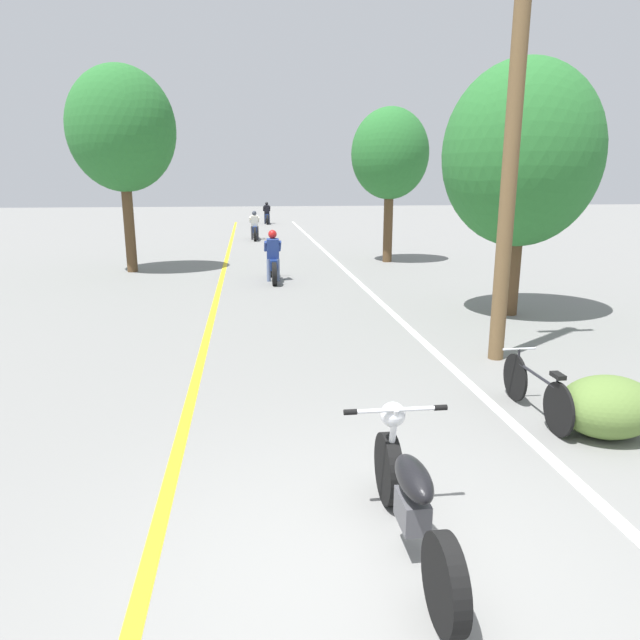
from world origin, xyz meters
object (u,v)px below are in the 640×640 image
utility_pole (514,112)px  roadside_tree_right_far (390,155)px  motorcycle_foreground (411,499)px  motorcycle_rider_far (267,216)px  motorcycle_rider_lead (273,262)px  roadside_tree_right_near (522,155)px  roadside_tree_left (122,130)px  motorcycle_rider_mid (255,229)px  bicycle_parked (536,390)px

utility_pole → roadside_tree_right_far: size_ratio=1.42×
motorcycle_foreground → motorcycle_rider_far: (0.06, 34.29, 0.09)m
motorcycle_rider_lead → roadside_tree_right_near: bearing=-44.7°
utility_pole → roadside_tree_left: utility_pole is taller
roadside_tree_right_far → motorcycle_rider_lead: (-4.18, -3.46, -3.10)m
roadside_tree_right_far → motorcycle_foreground: 16.58m
motorcycle_rider_mid → roadside_tree_right_far: bearing=-61.2°
roadside_tree_left → motorcycle_foreground: size_ratio=2.86×
roadside_tree_left → motorcycle_rider_lead: bearing=-27.5°
motorcycle_rider_far → utility_pole: bearing=-84.8°
motorcycle_foreground → roadside_tree_right_far: bearing=77.0°
motorcycle_foreground → motorcycle_rider_mid: motorcycle_rider_mid is taller
motorcycle_rider_far → roadside_tree_right_near: bearing=-80.9°
roadside_tree_right_far → roadside_tree_right_near: bearing=-85.3°
utility_pole → motorcycle_foreground: 6.34m
roadside_tree_right_near → motorcycle_rider_far: 27.21m
motorcycle_rider_far → bicycle_parked: motorcycle_rider_far is taller
roadside_tree_right_near → motorcycle_rider_mid: size_ratio=2.45×
motorcycle_foreground → bicycle_parked: 3.23m
roadside_tree_right_near → roadside_tree_right_far: roadside_tree_right_far is taller
motorcycle_foreground → motorcycle_rider_lead: size_ratio=1.02×
motorcycle_rider_lead → motorcycle_rider_mid: bearing=91.8°
utility_pole → motorcycle_rider_mid: bearing=100.5°
roadside_tree_right_far → bicycle_parked: (-1.44, -13.52, -3.31)m
motorcycle_foreground → bicycle_parked: motorcycle_foreground is taller
roadside_tree_right_far → motorcycle_rider_lead: 6.25m
roadside_tree_left → motorcycle_rider_far: roadside_tree_left is taller
roadside_tree_right_near → motorcycle_rider_far: bearing=99.1°
roadside_tree_right_far → roadside_tree_left: roadside_tree_left is taller
roadside_tree_left → motorcycle_rider_lead: size_ratio=2.92×
utility_pole → motorcycle_rider_mid: 20.11m
motorcycle_foreground → motorcycle_rider_lead: motorcycle_rider_lead is taller
motorcycle_foreground → motorcycle_rider_far: motorcycle_rider_far is taller
motorcycle_rider_far → motorcycle_rider_mid: bearing=-95.3°
motorcycle_rider_lead → bicycle_parked: bearing=-74.8°
motorcycle_foreground → motorcycle_rider_far: 34.29m
roadside_tree_right_near → bicycle_parked: roadside_tree_right_near is taller
roadside_tree_right_near → motorcycle_rider_mid: 17.59m
motorcycle_rider_lead → roadside_tree_left: bearing=152.5°
motorcycle_rider_mid → roadside_tree_right_near: bearing=-72.5°
utility_pole → motorcycle_rider_lead: bearing=112.8°
utility_pole → motorcycle_rider_mid: (-3.63, 19.51, -3.28)m
bicycle_parked → utility_pole: bearing=77.2°
motorcycle_rider_far → roadside_tree_left: bearing=-104.0°
roadside_tree_right_far → bicycle_parked: 13.99m
roadside_tree_right_near → roadside_tree_left: 11.65m
motorcycle_rider_mid → utility_pole: bearing=-79.5°
motorcycle_rider_lead → bicycle_parked: (2.74, -10.06, -0.21)m
motorcycle_rider_lead → motorcycle_rider_far: motorcycle_rider_lead is taller
utility_pole → motorcycle_foreground: utility_pole is taller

